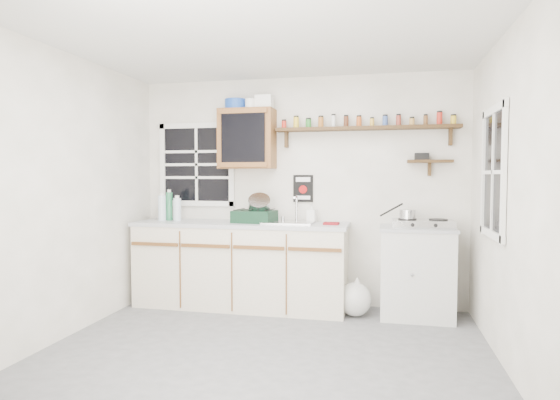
{
  "coord_description": "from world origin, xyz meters",
  "views": [
    {
      "loc": [
        0.91,
        -3.51,
        1.42
      ],
      "look_at": [
        0.02,
        0.55,
        1.21
      ],
      "focal_mm": 30.0,
      "sensor_mm": 36.0,
      "label": 1
    }
  ],
  "objects_px": {
    "right_cabinet": "(416,272)",
    "main_cabinet": "(241,264)",
    "hotplate": "(423,223)",
    "upper_cabinet": "(247,139)",
    "spice_shelf": "(365,127)",
    "dish_rack": "(256,213)"
  },
  "relations": [
    {
      "from": "right_cabinet",
      "to": "dish_rack",
      "type": "xyz_separation_m",
      "value": [
        -1.66,
        -0.02,
        0.57
      ]
    },
    {
      "from": "upper_cabinet",
      "to": "hotplate",
      "type": "relative_size",
      "value": 1.1
    },
    {
      "from": "dish_rack",
      "to": "hotplate",
      "type": "height_order",
      "value": "dish_rack"
    },
    {
      "from": "spice_shelf",
      "to": "upper_cabinet",
      "type": "bearing_deg",
      "value": -176.88
    },
    {
      "from": "spice_shelf",
      "to": "right_cabinet",
      "type": "bearing_deg",
      "value": -19.4
    },
    {
      "from": "main_cabinet",
      "to": "spice_shelf",
      "type": "xyz_separation_m",
      "value": [
        1.3,
        0.21,
        1.47
      ]
    },
    {
      "from": "main_cabinet",
      "to": "right_cabinet",
      "type": "bearing_deg",
      "value": 0.79
    },
    {
      "from": "main_cabinet",
      "to": "right_cabinet",
      "type": "xyz_separation_m",
      "value": [
        1.83,
        0.03,
        -0.01
      ]
    },
    {
      "from": "spice_shelf",
      "to": "dish_rack",
      "type": "relative_size",
      "value": 4.11
    },
    {
      "from": "upper_cabinet",
      "to": "hotplate",
      "type": "distance_m",
      "value": 2.05
    },
    {
      "from": "hotplate",
      "to": "upper_cabinet",
      "type": "bearing_deg",
      "value": 175.47
    },
    {
      "from": "right_cabinet",
      "to": "dish_rack",
      "type": "distance_m",
      "value": 1.76
    },
    {
      "from": "right_cabinet",
      "to": "upper_cabinet",
      "type": "xyz_separation_m",
      "value": [
        -1.8,
        0.12,
        1.37
      ]
    },
    {
      "from": "dish_rack",
      "to": "hotplate",
      "type": "relative_size",
      "value": 0.78
    },
    {
      "from": "main_cabinet",
      "to": "hotplate",
      "type": "distance_m",
      "value": 1.95
    },
    {
      "from": "upper_cabinet",
      "to": "dish_rack",
      "type": "relative_size",
      "value": 1.4
    },
    {
      "from": "right_cabinet",
      "to": "hotplate",
      "type": "relative_size",
      "value": 1.53
    },
    {
      "from": "hotplate",
      "to": "right_cabinet",
      "type": "bearing_deg",
      "value": 158.56
    },
    {
      "from": "dish_rack",
      "to": "right_cabinet",
      "type": "bearing_deg",
      "value": 7.59
    },
    {
      "from": "right_cabinet",
      "to": "main_cabinet",
      "type": "bearing_deg",
      "value": -179.21
    },
    {
      "from": "spice_shelf",
      "to": "dish_rack",
      "type": "bearing_deg",
      "value": -169.79
    },
    {
      "from": "spice_shelf",
      "to": "hotplate",
      "type": "bearing_deg",
      "value": -19.56
    }
  ]
}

